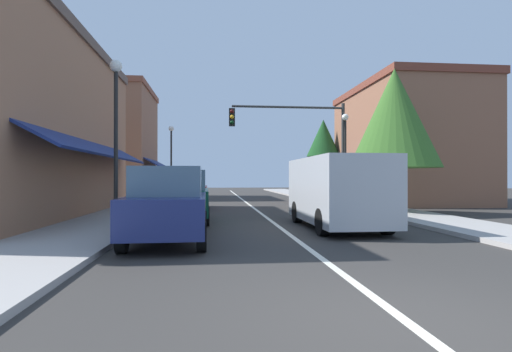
{
  "coord_description": "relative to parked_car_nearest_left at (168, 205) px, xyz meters",
  "views": [
    {
      "loc": [
        -2.04,
        -4.03,
        1.52
      ],
      "look_at": [
        -0.25,
        12.82,
        1.59
      ],
      "focal_mm": 28.69,
      "sensor_mm": 36.0,
      "label": 1
    }
  ],
  "objects": [
    {
      "name": "storefront_far_left",
      "position": [
        -6.66,
        22.28,
        3.3
      ],
      "size": [
        7.19,
        8.2,
        8.35
      ],
      "color": "#8E5B42",
      "rests_on": "ground"
    },
    {
      "name": "lane_center_stripe",
      "position": [
        3.07,
        12.28,
        -0.88
      ],
      "size": [
        0.14,
        52.0,
        0.01
      ],
      "primitive_type": "cube",
      "color": "silver",
      "rests_on": "ground"
    },
    {
      "name": "van_in_lane",
      "position": [
        4.76,
        2.27,
        0.27
      ],
      "size": [
        2.03,
        5.19,
        2.12
      ],
      "rotation": [
        0.0,
        0.0,
        0.01
      ],
      "color": "#B2B7BC",
      "rests_on": "ground"
    },
    {
      "name": "sidewalk_right",
      "position": [
        8.57,
        12.28,
        -0.82
      ],
      "size": [
        2.6,
        56.0,
        0.12
      ],
      "primitive_type": "cube",
      "color": "#A39E99",
      "rests_on": "ground"
    },
    {
      "name": "sidewalk_left",
      "position": [
        -2.43,
        12.28,
        -0.82
      ],
      "size": [
        2.6,
        56.0,
        0.12
      ],
      "primitive_type": "cube",
      "color": "#A39E99",
      "rests_on": "ground"
    },
    {
      "name": "tree_right_near",
      "position": [
        8.61,
        6.65,
        3.13
      ],
      "size": [
        3.79,
        3.79,
        6.11
      ],
      "color": "#4C331E",
      "rests_on": "ground"
    },
    {
      "name": "street_lamp_left_near",
      "position": [
        -1.8,
        2.61,
        2.46
      ],
      "size": [
        0.36,
        0.36,
        4.99
      ],
      "color": "black",
      "rests_on": "ground"
    },
    {
      "name": "parked_car_second_left",
      "position": [
        0.02,
        4.39,
        0.0
      ],
      "size": [
        1.84,
        4.13,
        1.77
      ],
      "rotation": [
        0.0,
        0.0,
        0.02
      ],
      "color": "#0F4C33",
      "rests_on": "ground"
    },
    {
      "name": "tree_right_far",
      "position": [
        8.93,
        18.88,
        3.44
      ],
      "size": [
        2.4,
        2.4,
        5.69
      ],
      "color": "#4C331E",
      "rests_on": "ground"
    },
    {
      "name": "storefront_right_block",
      "position": [
        12.79,
        14.28,
        2.7
      ],
      "size": [
        7.15,
        10.2,
        7.14
      ],
      "color": "#8E5B42",
      "rests_on": "ground"
    },
    {
      "name": "street_lamp_left_far",
      "position": [
        -1.78,
        18.48,
        2.49
      ],
      "size": [
        0.36,
        0.36,
        5.04
      ],
      "color": "black",
      "rests_on": "ground"
    },
    {
      "name": "traffic_signal_mast_arm",
      "position": [
        5.67,
        11.11,
        2.91
      ],
      "size": [
        6.11,
        0.5,
        5.44
      ],
      "color": "#333333",
      "rests_on": "ground"
    },
    {
      "name": "storefront_left_block",
      "position": [
        -5.98,
        6.28,
        2.63
      ],
      "size": [
        5.82,
        14.2,
        7.01
      ],
      "color": "#9E6B4C",
      "rests_on": "ground"
    },
    {
      "name": "street_lamp_right_mid",
      "position": [
        7.94,
        11.0,
        2.39
      ],
      "size": [
        0.36,
        0.36,
        4.86
      ],
      "color": "black",
      "rests_on": "ground"
    },
    {
      "name": "ground_plane",
      "position": [
        3.07,
        12.28,
        -0.88
      ],
      "size": [
        80.0,
        80.0,
        0.0
      ],
      "primitive_type": "plane",
      "color": "#33302D"
    },
    {
      "name": "parked_car_nearest_left",
      "position": [
        0.0,
        0.0,
        0.0
      ],
      "size": [
        1.83,
        4.12,
        1.77
      ],
      "rotation": [
        0.0,
        0.0,
        0.01
      ],
      "color": "navy",
      "rests_on": "ground"
    },
    {
      "name": "parked_car_third_left",
      "position": [
        -0.12,
        10.23,
        0.0
      ],
      "size": [
        1.79,
        4.1,
        1.77
      ],
      "rotation": [
        0.0,
        0.0,
        0.0
      ],
      "color": "maroon",
      "rests_on": "ground"
    }
  ]
}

